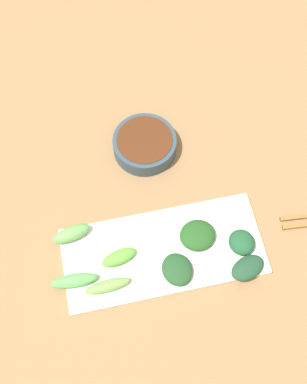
% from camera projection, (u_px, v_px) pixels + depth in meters
% --- Properties ---
extents(tabletop, '(2.10, 2.10, 0.02)m').
position_uv_depth(tabletop, '(149.00, 205.00, 0.95)').
color(tabletop, '#976F49').
rests_on(tabletop, ground).
extents(sauce_bowl, '(0.13, 0.13, 0.04)m').
position_uv_depth(sauce_bowl, '(145.00, 144.00, 0.97)').
color(sauce_bowl, '#314758').
rests_on(sauce_bowl, tabletop).
extents(serving_plate, '(0.16, 0.38, 0.01)m').
position_uv_depth(serving_plate, '(163.00, 252.00, 0.89)').
color(serving_plate, white).
rests_on(serving_plate, tabletop).
extents(broccoli_leafy_0, '(0.07, 0.07, 0.02)m').
position_uv_depth(broccoli_leafy_0, '(198.00, 235.00, 0.89)').
color(broccoli_leafy_0, '#245320').
rests_on(broccoli_leafy_0, serving_plate).
extents(broccoli_stalk_1, '(0.04, 0.08, 0.03)m').
position_uv_depth(broccoli_stalk_1, '(71.00, 234.00, 0.88)').
color(broccoli_stalk_1, '#6EAB59').
rests_on(broccoli_stalk_1, serving_plate).
extents(broccoli_leafy_2, '(0.06, 0.08, 0.02)m').
position_uv_depth(broccoli_leafy_2, '(248.00, 268.00, 0.86)').
color(broccoli_leafy_2, '#21472F').
rests_on(broccoli_leafy_2, serving_plate).
extents(broccoli_leafy_3, '(0.06, 0.06, 0.03)m').
position_uv_depth(broccoli_leafy_3, '(242.00, 242.00, 0.88)').
color(broccoli_leafy_3, '#1F5431').
rests_on(broccoli_leafy_3, serving_plate).
extents(broccoli_leafy_4, '(0.07, 0.07, 0.02)m').
position_uv_depth(broccoli_leafy_4, '(177.00, 270.00, 0.86)').
color(broccoli_leafy_4, '#224B27').
rests_on(broccoli_leafy_4, serving_plate).
extents(broccoli_stalk_5, '(0.03, 0.09, 0.02)m').
position_uv_depth(broccoli_stalk_5, '(108.00, 286.00, 0.85)').
color(broccoli_stalk_5, '#78AB52').
rests_on(broccoli_stalk_5, serving_plate).
extents(broccoli_stalk_6, '(0.04, 0.07, 0.02)m').
position_uv_depth(broccoli_stalk_6, '(119.00, 257.00, 0.87)').
color(broccoli_stalk_6, '#62AD3E').
rests_on(broccoli_stalk_6, serving_plate).
extents(broccoli_stalk_7, '(0.03, 0.09, 0.02)m').
position_uv_depth(broccoli_stalk_7, '(74.00, 281.00, 0.85)').
color(broccoli_stalk_7, '#5EBA58').
rests_on(broccoli_stalk_7, serving_plate).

